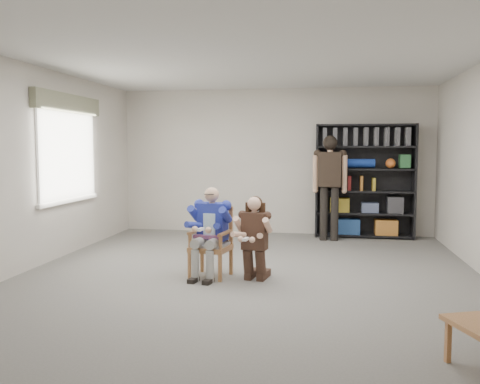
% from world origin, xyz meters
% --- Properties ---
extents(room_shell, '(6.00, 7.00, 2.80)m').
position_xyz_m(room_shell, '(0.00, 0.00, 1.40)').
color(room_shell, beige).
rests_on(room_shell, ground).
extents(floor, '(6.00, 7.00, 0.01)m').
position_xyz_m(floor, '(0.00, 0.00, 0.00)').
color(floor, '#63625D').
rests_on(floor, ground).
extents(window_left, '(0.16, 2.00, 1.75)m').
position_xyz_m(window_left, '(-2.95, 1.00, 1.63)').
color(window_left, white).
rests_on(window_left, room_shell).
extents(armchair, '(0.60, 0.59, 0.90)m').
position_xyz_m(armchair, '(-0.48, -0.04, 0.45)').
color(armchair, olive).
rests_on(armchair, floor).
extents(seated_man, '(0.62, 0.78, 1.17)m').
position_xyz_m(seated_man, '(-0.48, -0.04, 0.59)').
color(seated_man, '#1A2195').
rests_on(seated_man, floor).
extents(kneeling_woman, '(0.57, 0.79, 1.07)m').
position_xyz_m(kneeling_woman, '(0.10, -0.16, 0.54)').
color(kneeling_woman, '#34241C').
rests_on(kneeling_woman, floor).
extents(bookshelf, '(1.80, 0.38, 2.10)m').
position_xyz_m(bookshelf, '(1.70, 3.28, 1.05)').
color(bookshelf, black).
rests_on(bookshelf, floor).
extents(standing_man, '(0.60, 0.37, 1.87)m').
position_xyz_m(standing_man, '(1.06, 2.84, 0.93)').
color(standing_man, black).
rests_on(standing_man, floor).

